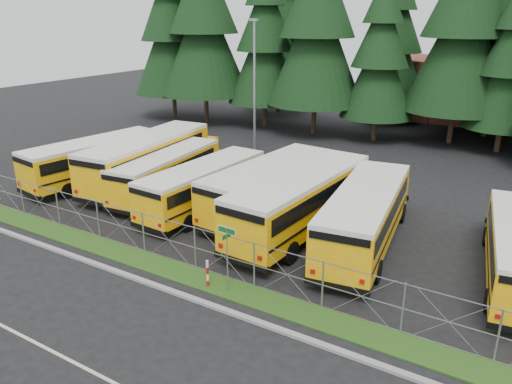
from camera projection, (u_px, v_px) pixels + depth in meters
ground at (228, 265)px, 22.16m from camera, size 120.00×120.00×0.00m
curb at (183, 295)px, 19.65m from camera, size 50.00×0.25×0.12m
grass_verge at (205, 281)px, 20.78m from camera, size 50.00×1.40×0.06m
road_lane_line at (84, 368)px, 15.73m from camera, size 50.00×0.12×0.01m
chainlink_fence at (214, 253)px, 21.01m from camera, size 44.00×0.10×2.00m
brick_building at (501, 92)px, 50.29m from camera, size 22.00×10.00×6.00m
bus_0 at (100, 161)px, 32.54m from camera, size 4.06×11.18×2.87m
bus_1 at (152, 160)px, 32.12m from camera, size 4.06×12.40×3.19m
bus_2 at (170, 173)px, 30.37m from camera, size 3.44×10.38×2.67m
bus_3 at (208, 187)px, 27.97m from camera, size 2.90×10.36×2.69m
bus_4 at (272, 187)px, 27.55m from camera, size 3.56×11.25×2.90m
bus_5 at (305, 202)px, 25.08m from camera, size 3.51×12.11×3.14m
bus_6 at (366, 217)px, 23.47m from camera, size 4.19×11.58×2.97m
street_sign at (227, 246)px, 19.36m from camera, size 0.84×0.55×2.81m
striped_bollard at (208, 274)px, 20.17m from camera, size 0.11×0.11×1.20m
light_standard at (255, 83)px, 37.90m from camera, size 0.70×0.35×10.14m
conifer_0 at (171, 32)px, 50.60m from camera, size 7.85×7.85×17.35m
conifer_1 at (204, 23)px, 47.80m from camera, size 8.65×8.65×19.13m
conifer_2 at (266, 42)px, 46.64m from camera, size 7.16×7.16×15.83m
conifer_3 at (317, 26)px, 42.92m from camera, size 8.52×8.52×18.85m
conifer_4 at (380, 59)px, 41.52m from camera, size 6.25×6.25×13.83m
conifer_5 at (464, 25)px, 39.54m from camera, size 8.69×8.69×19.21m
conifer_6 at (511, 67)px, 37.87m from camera, size 6.03×6.03×13.33m
conifer_10 at (279, 28)px, 53.26m from camera, size 8.14×8.14×18.01m
conifer_11 at (394, 44)px, 48.08m from camera, size 6.91×6.91×15.27m
conifer_12 at (503, 9)px, 41.43m from camera, size 9.75×9.75×21.56m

